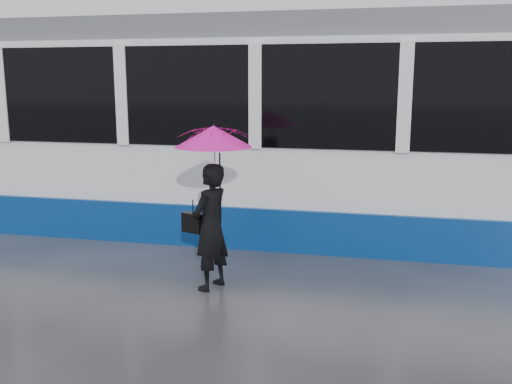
# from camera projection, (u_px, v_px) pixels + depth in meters

# --- Properties ---
(ground) EXTENTS (90.00, 90.00, 0.00)m
(ground) POSITION_uv_depth(u_px,v_px,m) (279.00, 283.00, 6.93)
(ground) COLOR #29292E
(ground) RESTS_ON ground
(rails) EXTENTS (34.00, 1.51, 0.02)m
(rails) POSITION_uv_depth(u_px,v_px,m) (307.00, 230.00, 9.32)
(rails) COLOR #3F3D38
(rails) RESTS_ON ground
(tram) EXTENTS (26.00, 2.56, 3.35)m
(tram) POSITION_uv_depth(u_px,v_px,m) (184.00, 128.00, 9.47)
(tram) COLOR white
(tram) RESTS_ON ground
(woman) EXTENTS (0.52, 0.63, 1.49)m
(woman) POSITION_uv_depth(u_px,v_px,m) (211.00, 227.00, 6.63)
(woman) COLOR black
(woman) RESTS_ON ground
(umbrella) EXTENTS (1.12, 1.12, 1.01)m
(umbrella) POSITION_uv_depth(u_px,v_px,m) (214.00, 151.00, 6.44)
(umbrella) COLOR #FF1570
(umbrella) RESTS_ON ground
(handbag) EXTENTS (0.29, 0.20, 0.41)m
(handbag) POSITION_uv_depth(u_px,v_px,m) (193.00, 223.00, 6.69)
(handbag) COLOR black
(handbag) RESTS_ON ground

